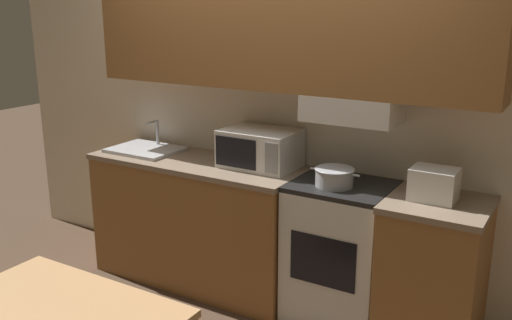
{
  "coord_description": "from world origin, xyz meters",
  "views": [
    {
      "loc": [
        1.77,
        -3.4,
        2.01
      ],
      "look_at": [
        0.05,
        -0.53,
        1.08
      ],
      "focal_mm": 40.0,
      "sensor_mm": 36.0,
      "label": 1
    }
  ],
  "objects_px": {
    "stove_range": "(340,253)",
    "microwave": "(260,148)",
    "toaster": "(434,184)",
    "sink_basin": "(145,149)",
    "cooking_pot": "(334,176)"
  },
  "relations": [
    {
      "from": "cooking_pot",
      "to": "sink_basin",
      "type": "relative_size",
      "value": 0.64
    },
    {
      "from": "cooking_pot",
      "to": "microwave",
      "type": "bearing_deg",
      "value": 167.6
    },
    {
      "from": "stove_range",
      "to": "cooking_pot",
      "type": "height_order",
      "value": "cooking_pot"
    },
    {
      "from": "microwave",
      "to": "toaster",
      "type": "bearing_deg",
      "value": -3.81
    },
    {
      "from": "microwave",
      "to": "cooking_pot",
      "type": "bearing_deg",
      "value": -12.4
    },
    {
      "from": "cooking_pot",
      "to": "toaster",
      "type": "height_order",
      "value": "toaster"
    },
    {
      "from": "microwave",
      "to": "toaster",
      "type": "relative_size",
      "value": 1.89
    },
    {
      "from": "stove_range",
      "to": "cooking_pot",
      "type": "bearing_deg",
      "value": -114.37
    },
    {
      "from": "cooking_pot",
      "to": "sink_basin",
      "type": "distance_m",
      "value": 1.55
    },
    {
      "from": "cooking_pot",
      "to": "microwave",
      "type": "xyz_separation_m",
      "value": [
        -0.6,
        0.13,
        0.07
      ]
    },
    {
      "from": "cooking_pot",
      "to": "sink_basin",
      "type": "xyz_separation_m",
      "value": [
        -1.55,
        0.05,
        -0.04
      ]
    },
    {
      "from": "stove_range",
      "to": "microwave",
      "type": "bearing_deg",
      "value": 173.8
    },
    {
      "from": "toaster",
      "to": "sink_basin",
      "type": "xyz_separation_m",
      "value": [
        -2.13,
        -0.01,
        -0.08
      ]
    },
    {
      "from": "stove_range",
      "to": "sink_basin",
      "type": "height_order",
      "value": "sink_basin"
    },
    {
      "from": "stove_range",
      "to": "cooking_pot",
      "type": "distance_m",
      "value": 0.53
    }
  ]
}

